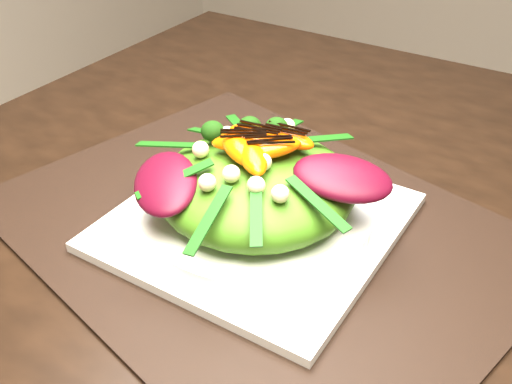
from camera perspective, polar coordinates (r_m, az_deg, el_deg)
The scene contains 9 objects.
placemat at distance 0.65m, azimuth 0.00°, elevation -3.35°, with size 0.54×0.41×0.00m, color black.
plate_base at distance 0.64m, azimuth 0.00°, elevation -2.82°, with size 0.28×0.28×0.01m, color silver.
salad_bowl at distance 0.64m, azimuth 0.00°, elevation -1.79°, with size 0.25×0.25×0.02m, color white.
lettuce_mound at distance 0.62m, azimuth 0.00°, elevation 0.62°, with size 0.21×0.21×0.07m, color #447616.
radicchio_leaf at distance 0.58m, azimuth 8.26°, elevation 1.35°, with size 0.10×0.06×0.02m, color #3D0614.
orange_segment at distance 0.62m, azimuth 1.12°, elevation 5.27°, with size 0.06×0.03×0.02m, color #FB5004.
broccoli_floret at distance 0.64m, azimuth -1.95°, elevation 6.75°, with size 0.03×0.03×0.03m, color #173309.
macadamia_nut at distance 0.55m, azimuth 1.80°, elevation 0.67°, with size 0.02×0.02×0.02m, color #FAEBB0.
balsamic_drizzle at distance 0.61m, azimuth 1.13°, elevation 6.02°, with size 0.05×0.00×0.00m, color black.
Camera 1 is at (-0.04, -0.56, 1.15)m, focal length 42.00 mm.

